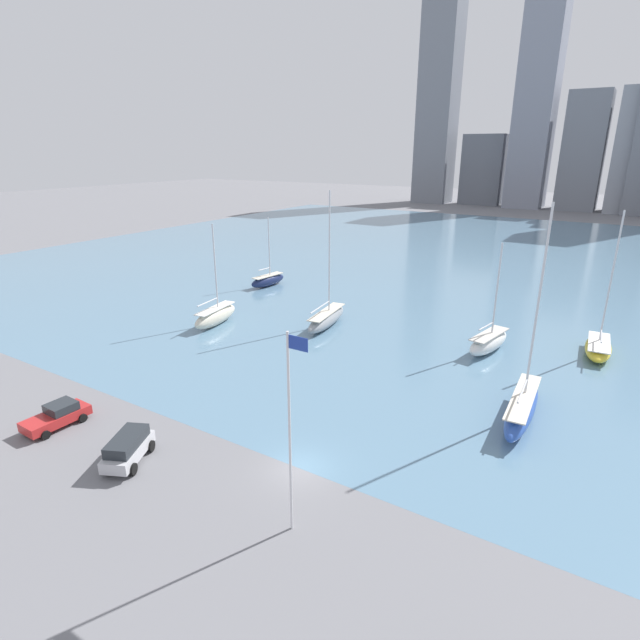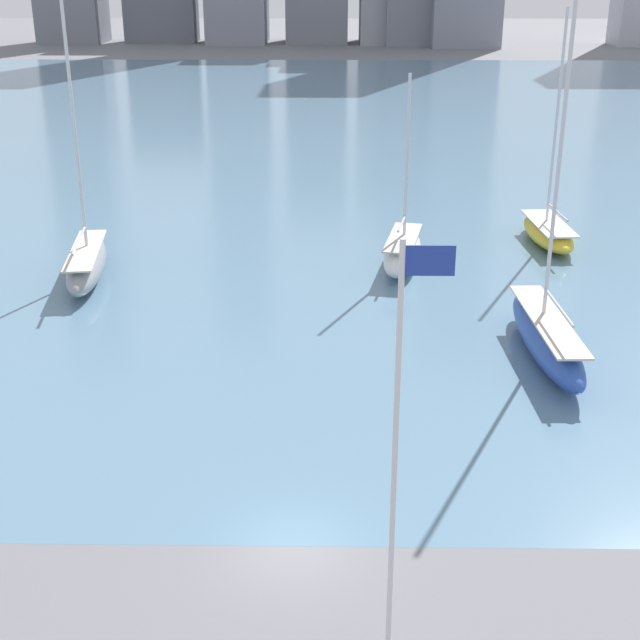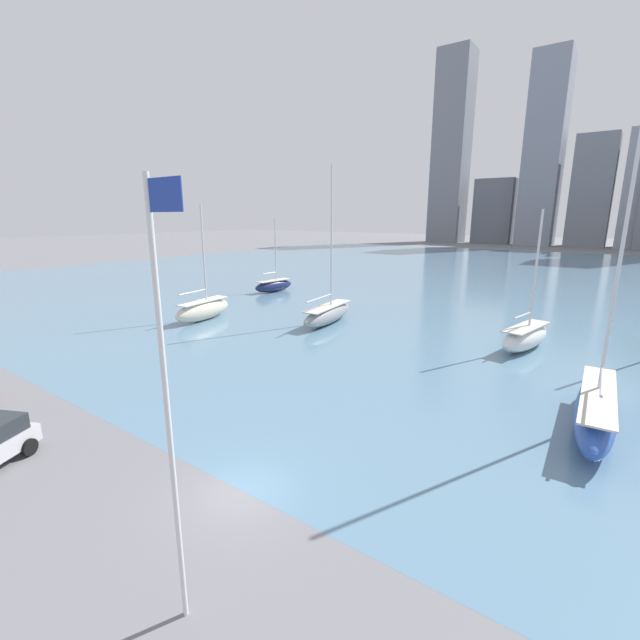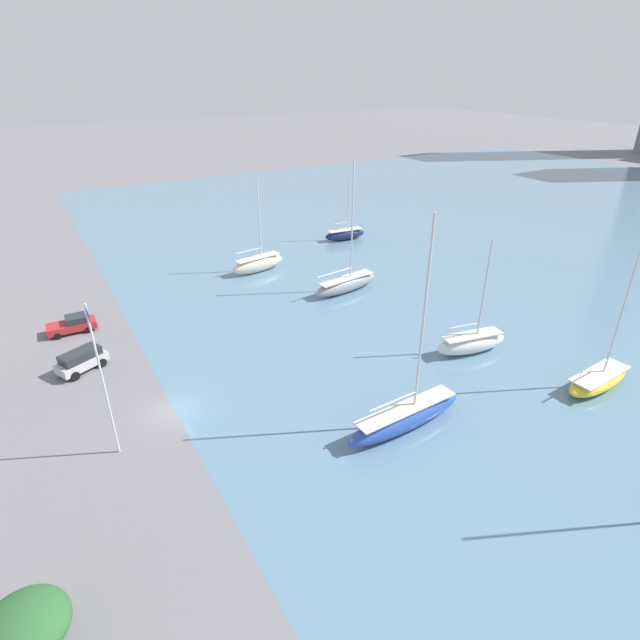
# 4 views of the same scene
# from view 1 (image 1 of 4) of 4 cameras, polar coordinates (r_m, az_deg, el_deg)

# --- Properties ---
(ground_plane) EXTENTS (500.00, 500.00, 0.00)m
(ground_plane) POSITION_cam_1_polar(r_m,az_deg,el_deg) (34.30, -2.33, -16.60)
(ground_plane) COLOR slate
(harbor_water) EXTENTS (180.00, 140.00, 0.00)m
(harbor_water) POSITION_cam_1_polar(r_m,az_deg,el_deg) (96.41, 21.80, 5.64)
(harbor_water) COLOR slate
(harbor_water) RESTS_ON ground_plane
(flag_pole) EXTENTS (1.24, 0.14, 11.66)m
(flag_pole) POSITION_cam_1_polar(r_m,az_deg,el_deg) (26.25, -3.39, -12.32)
(flag_pole) COLOR silver
(flag_pole) RESTS_ON ground_plane
(distant_city_skyline) EXTENTS (131.45, 22.19, 74.41)m
(distant_city_skyline) POSITION_cam_1_polar(r_m,az_deg,el_deg) (194.52, 29.36, 19.10)
(distant_city_skyline) COLOR slate
(distant_city_skyline) RESTS_ON ground_plane
(sailboat_white) EXTENTS (3.40, 7.62, 11.27)m
(sailboat_white) POSITION_cam_1_polar(r_m,az_deg,el_deg) (54.49, 18.71, -2.37)
(sailboat_white) COLOR white
(sailboat_white) RESTS_ON harbor_water
(sailboat_blue) EXTENTS (2.32, 10.74, 16.49)m
(sailboat_blue) POSITION_cam_1_polar(r_m,az_deg,el_deg) (42.12, 22.09, -9.11)
(sailboat_blue) COLOR #284CA8
(sailboat_blue) RESTS_ON harbor_water
(sailboat_yellow) EXTENTS (2.93, 7.85, 14.51)m
(sailboat_yellow) POSITION_cam_1_polar(r_m,az_deg,el_deg) (58.26, 29.21, -2.70)
(sailboat_yellow) COLOR yellow
(sailboat_yellow) RESTS_ON harbor_water
(sailboat_gray) EXTENTS (3.14, 9.55, 15.66)m
(sailboat_gray) POSITION_cam_1_polar(r_m,az_deg,el_deg) (58.83, 0.76, 0.22)
(sailboat_gray) COLOR gray
(sailboat_gray) RESTS_ON harbor_water
(sailboat_cream) EXTENTS (2.81, 7.86, 11.93)m
(sailboat_cream) POSITION_cam_1_polar(r_m,az_deg,el_deg) (60.72, -11.85, 0.50)
(sailboat_cream) COLOR beige
(sailboat_cream) RESTS_ON harbor_water
(sailboat_navy) EXTENTS (2.48, 6.93, 10.42)m
(sailboat_navy) POSITION_cam_1_polar(r_m,az_deg,el_deg) (77.03, -5.98, 4.57)
(sailboat_navy) COLOR #19234C
(sailboat_navy) RESTS_ON harbor_water
(parked_pickup_red) EXTENTS (2.47, 4.73, 1.70)m
(parked_pickup_red) POSITION_cam_1_polar(r_m,az_deg,el_deg) (43.27, -27.81, -9.64)
(parked_pickup_red) COLOR #B22323
(parked_pickup_red) RESTS_ON ground_plane
(parked_suv_silver) EXTENTS (3.50, 4.68, 1.95)m
(parked_suv_silver) POSITION_cam_1_polar(r_m,az_deg,el_deg) (36.65, -21.11, -13.46)
(parked_suv_silver) COLOR #B7B7BC
(parked_suv_silver) RESTS_ON ground_plane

